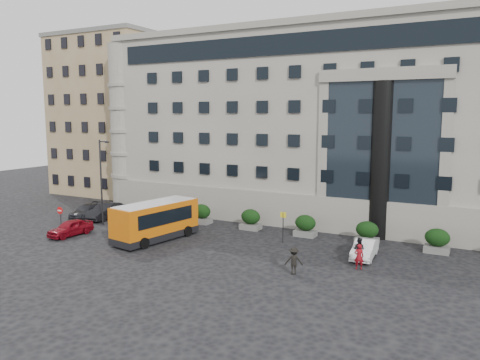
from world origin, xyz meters
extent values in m
plane|color=black|center=(0.00, 0.00, 0.00)|extent=(120.00, 120.00, 0.00)
cube|color=gray|center=(6.00, 22.00, 9.00)|extent=(44.00, 24.00, 18.00)
cylinder|color=black|center=(12.00, 10.30, 6.50)|extent=(1.80, 1.80, 13.00)
cube|color=#927B55|center=(-24.00, 20.00, 10.00)|extent=(14.00, 14.00, 20.00)
cube|color=#81634B|center=(-27.00, 38.00, 11.00)|extent=(13.00, 13.00, 22.00)
cube|color=#60615E|center=(-4.00, 7.80, 0.25)|extent=(1.80, 1.20, 0.50)
ellipsoid|color=black|center=(-4.00, 7.80, 1.17)|extent=(1.80, 1.26, 1.34)
cube|color=#60615E|center=(1.20, 7.80, 0.25)|extent=(1.80, 1.20, 0.50)
ellipsoid|color=black|center=(1.20, 7.80, 1.17)|extent=(1.80, 1.26, 1.34)
cube|color=#60615E|center=(6.40, 7.80, 0.25)|extent=(1.80, 1.20, 0.50)
ellipsoid|color=black|center=(6.40, 7.80, 1.17)|extent=(1.80, 1.26, 1.34)
cube|color=#60615E|center=(11.60, 7.80, 0.25)|extent=(1.80, 1.20, 0.50)
ellipsoid|color=black|center=(11.60, 7.80, 1.17)|extent=(1.80, 1.26, 1.34)
cube|color=#60615E|center=(16.80, 7.80, 0.25)|extent=(1.80, 1.20, 0.50)
ellipsoid|color=black|center=(16.80, 7.80, 1.17)|extent=(1.80, 1.26, 1.34)
cylinder|color=#262628|center=(-12.00, 3.00, 4.00)|extent=(0.16, 0.16, 8.00)
cylinder|color=#262628|center=(-11.55, 3.00, 7.85)|extent=(0.90, 0.12, 0.12)
cube|color=black|center=(-11.10, 3.00, 7.80)|extent=(0.35, 0.18, 0.14)
cylinder|color=#262628|center=(5.50, 5.00, 1.25)|extent=(0.08, 0.08, 2.50)
cube|color=yellow|center=(5.50, 5.00, 2.30)|extent=(0.50, 0.06, 0.45)
cylinder|color=#262628|center=(-13.00, -1.00, 1.10)|extent=(0.08, 0.08, 2.20)
cylinder|color=red|center=(-13.00, -1.06, 2.00)|extent=(0.64, 0.05, 0.64)
cube|color=white|center=(-13.00, -1.10, 2.00)|extent=(0.45, 0.04, 0.10)
cube|color=#CC5E09|center=(-4.15, 0.94, 1.83)|extent=(3.85, 7.83, 2.56)
cube|color=black|center=(-4.15, 0.94, 0.45)|extent=(3.89, 7.88, 0.55)
cube|color=black|center=(-4.15, 0.94, 2.09)|extent=(3.62, 6.22, 1.12)
cube|color=silver|center=(-4.15, 0.94, 3.06)|extent=(3.65, 7.44, 0.18)
cylinder|color=black|center=(-5.83, -1.19, 0.45)|extent=(0.43, 0.94, 0.90)
cylinder|color=black|center=(-3.30, -1.65, 0.45)|extent=(0.43, 0.94, 0.90)
cylinder|color=black|center=(-4.99, 3.53, 0.45)|extent=(0.43, 0.94, 0.90)
cylinder|color=black|center=(-2.46, 3.08, 0.45)|extent=(0.43, 0.94, 0.90)
cube|color=maroon|center=(-17.66, 19.03, 1.62)|extent=(2.94, 4.08, 2.61)
cube|color=maroon|center=(-17.25, 16.35, 1.20)|extent=(2.52, 2.00, 1.77)
cube|color=black|center=(-17.14, 15.63, 1.57)|extent=(1.98, 0.42, 0.84)
cylinder|color=black|center=(-18.40, 16.28, 0.44)|extent=(0.40, 0.91, 0.88)
cylinder|color=black|center=(-16.13, 16.63, 0.44)|extent=(0.40, 0.91, 0.88)
cylinder|color=black|center=(-18.92, 19.68, 0.44)|extent=(0.40, 0.91, 0.88)
cylinder|color=black|center=(-16.65, 20.03, 0.44)|extent=(0.40, 0.91, 0.88)
imported|color=maroon|center=(-11.50, -1.33, 0.69)|extent=(1.97, 4.15, 1.37)
imported|color=black|center=(-13.51, 5.08, 0.78)|extent=(2.03, 4.84, 1.56)
imported|color=black|center=(-15.68, 4.63, 0.65)|extent=(2.54, 4.71, 1.30)
imported|color=black|center=(-11.50, 12.09, 0.63)|extent=(2.37, 4.63, 1.25)
imported|color=white|center=(12.28, 3.98, 0.67)|extent=(1.58, 4.10, 1.33)
imported|color=maroon|center=(12.52, 1.25, 0.87)|extent=(0.74, 0.63, 1.74)
imported|color=black|center=(12.12, 2.90, 0.87)|extent=(0.97, 0.82, 1.75)
imported|color=black|center=(9.01, -1.68, 0.90)|extent=(1.33, 1.05, 1.80)
camera|label=1|loc=(19.47, -29.21, 10.24)|focal=35.00mm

